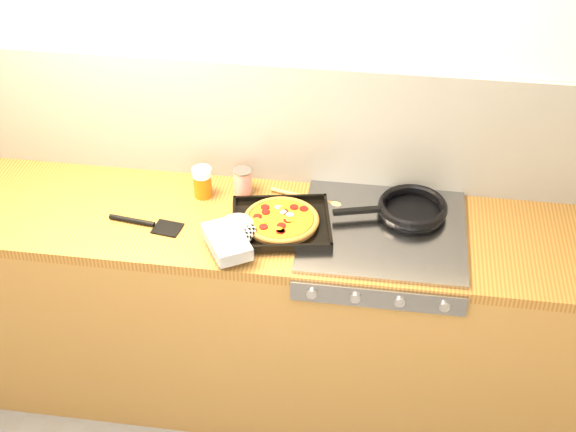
% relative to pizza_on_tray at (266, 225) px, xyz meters
% --- Properties ---
extents(room_shell, '(3.20, 3.20, 3.20)m').
position_rel_pizza_on_tray_xyz_m(room_shell, '(-0.03, 0.36, 0.21)').
color(room_shell, white).
rests_on(room_shell, ground).
extents(counter_run, '(3.20, 0.62, 0.90)m').
position_rel_pizza_on_tray_xyz_m(counter_run, '(-0.03, 0.08, -0.49)').
color(counter_run, brown).
rests_on(counter_run, ground).
extents(stovetop, '(0.60, 0.56, 0.02)m').
position_rel_pizza_on_tray_xyz_m(stovetop, '(0.42, 0.08, -0.04)').
color(stovetop, gray).
rests_on(stovetop, counter_run).
extents(pizza_on_tray, '(0.48, 0.47, 0.06)m').
position_rel_pizza_on_tray_xyz_m(pizza_on_tray, '(0.00, 0.00, 0.00)').
color(pizza_on_tray, black).
rests_on(pizza_on_tray, stovetop).
extents(frying_pan, '(0.45, 0.32, 0.04)m').
position_rel_pizza_on_tray_xyz_m(frying_pan, '(0.52, 0.18, -0.00)').
color(frying_pan, black).
rests_on(frying_pan, stovetop).
extents(tomato_can, '(0.08, 0.08, 0.10)m').
position_rel_pizza_on_tray_xyz_m(tomato_can, '(-0.13, 0.25, 0.01)').
color(tomato_can, '#A10D16').
rests_on(tomato_can, counter_run).
extents(juice_glass, '(0.09, 0.09, 0.12)m').
position_rel_pizza_on_tray_xyz_m(juice_glass, '(-0.28, 0.21, 0.02)').
color(juice_glass, '#D6550C').
rests_on(juice_glass, counter_run).
extents(wooden_spoon, '(0.30, 0.11, 0.02)m').
position_rel_pizza_on_tray_xyz_m(wooden_spoon, '(0.15, 0.23, -0.03)').
color(wooden_spoon, '#B0884A').
rests_on(wooden_spoon, counter_run).
extents(black_spatula, '(0.29, 0.10, 0.02)m').
position_rel_pizza_on_tray_xyz_m(black_spatula, '(-0.45, -0.01, -0.03)').
color(black_spatula, black).
rests_on(black_spatula, counter_run).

